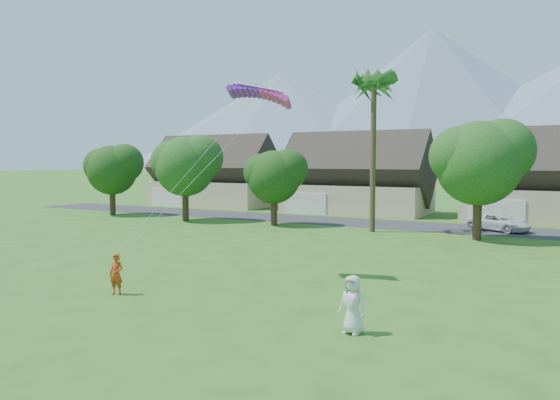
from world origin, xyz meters
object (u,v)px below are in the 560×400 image
Objects in this scene: kite_flyer at (116,274)px; parafoil_kite at (260,92)px; watcher at (353,304)px; parked_car at (499,222)px.

parafoil_kite is at bearing 50.49° from kite_flyer.
watcher is 12.40m from parafoil_kite.
watcher is 30.04m from parked_car.
kite_flyer is 0.35× the size of parked_car.
kite_flyer is 10.72m from parafoil_kite.
parafoil_kite is (-7.81, -23.91, 8.26)m from parked_car.
parafoil_kite reaches higher than parked_car.
kite_flyer is 10.66m from watcher.
parked_car is at bearing 96.00° from watcher.
watcher reaches higher than parked_car.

